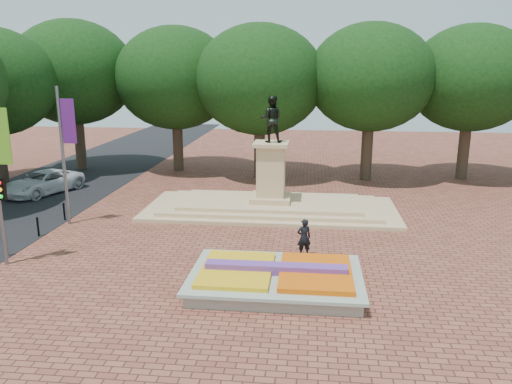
# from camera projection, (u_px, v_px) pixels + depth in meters

# --- Properties ---
(ground) EXTENTS (90.00, 90.00, 0.00)m
(ground) POSITION_uv_depth(u_px,v_px,m) (255.00, 265.00, 20.46)
(ground) COLOR brown
(ground) RESTS_ON ground
(flower_bed) EXTENTS (6.30, 4.30, 0.91)m
(flower_bed) POSITION_uv_depth(u_px,v_px,m) (276.00, 278.00, 18.33)
(flower_bed) COLOR gray
(flower_bed) RESTS_ON ground
(monument) EXTENTS (14.00, 6.00, 6.40)m
(monument) POSITION_uv_depth(u_px,v_px,m) (271.00, 196.00, 27.95)
(monument) COLOR tan
(monument) RESTS_ON ground
(tree_row_back) EXTENTS (44.80, 8.80, 10.43)m
(tree_row_back) POSITION_uv_depth(u_px,v_px,m) (315.00, 84.00, 35.92)
(tree_row_back) COLOR #3D2C21
(tree_row_back) RESTS_ON ground
(van) EXTENTS (4.13, 5.76, 1.46)m
(van) POSITION_uv_depth(u_px,v_px,m) (43.00, 182.00, 31.81)
(van) COLOR silver
(van) RESTS_ON ground
(pedestrian) EXTENTS (0.70, 0.56, 1.66)m
(pedestrian) POSITION_uv_depth(u_px,v_px,m) (304.00, 238.00, 21.26)
(pedestrian) COLOR black
(pedestrian) RESTS_ON ground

